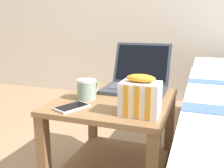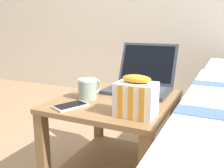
{
  "view_description": "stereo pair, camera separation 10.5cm",
  "coord_description": "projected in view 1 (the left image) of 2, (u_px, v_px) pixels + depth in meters",
  "views": [
    {
      "loc": [
        0.36,
        -1.06,
        0.8
      ],
      "look_at": [
        0.0,
        -0.04,
        0.54
      ],
      "focal_mm": 40.0,
      "sensor_mm": 36.0,
      "label": 1
    },
    {
      "loc": [
        0.46,
        -1.02,
        0.8
      ],
      "look_at": [
        0.0,
        -0.04,
        0.54
      ],
      "focal_mm": 40.0,
      "sensor_mm": 36.0,
      "label": 2
    }
  ],
  "objects": [
    {
      "name": "mug_front_left",
      "position": [
        87.0,
        88.0,
        1.15
      ],
      "size": [
        0.09,
        0.13,
        0.09
      ],
      "color": "#8CA593",
      "rests_on": "bedside_table"
    },
    {
      "name": "bedside_table",
      "position": [
        115.0,
        132.0,
        1.2
      ],
      "size": [
        0.52,
        0.56,
        0.46
      ],
      "color": "olive",
      "rests_on": "ground_plane"
    },
    {
      "name": "laptop",
      "position": [
        137.0,
        80.0,
        1.32
      ],
      "size": [
        0.32,
        0.33,
        0.23
      ],
      "color": "#333842",
      "rests_on": "bedside_table"
    },
    {
      "name": "snack_bag",
      "position": [
        140.0,
        97.0,
        0.94
      ],
      "size": [
        0.15,
        0.11,
        0.16
      ],
      "color": "white",
      "rests_on": "bedside_table"
    },
    {
      "name": "cell_phone",
      "position": [
        72.0,
        107.0,
        1.03
      ],
      "size": [
        0.13,
        0.16,
        0.01
      ],
      "color": "#B7BABC",
      "rests_on": "bedside_table"
    }
  ]
}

